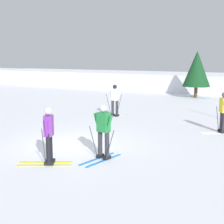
{
  "coord_description": "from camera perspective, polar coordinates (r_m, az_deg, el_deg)",
  "views": [
    {
      "loc": [
        6.72,
        -9.03,
        3.13
      ],
      "look_at": [
        0.28,
        2.35,
        0.9
      ],
      "focal_mm": 51.54,
      "sensor_mm": 36.0,
      "label": 1
    }
  ],
  "objects": [
    {
      "name": "ground_plane",
      "position": [
        11.68,
        -6.93,
        -5.94
      ],
      "size": [
        120.0,
        120.0,
        0.0
      ],
      "primitive_type": "plane",
      "color": "white"
    },
    {
      "name": "far_snow_ridge",
      "position": [
        31.22,
        17.05,
        4.95
      ],
      "size": [
        80.0,
        6.37,
        1.56
      ],
      "primitive_type": "cube",
      "color": "white",
      "rests_on": "ground"
    },
    {
      "name": "skier_white",
      "position": [
        17.05,
        0.48,
        2.22
      ],
      "size": [
        1.0,
        1.63,
        1.71
      ],
      "color": "silver",
      "rests_on": "ground"
    },
    {
      "name": "skier_purple",
      "position": [
        9.58,
        -11.19,
        -3.87
      ],
      "size": [
        1.57,
        1.12,
        1.71
      ],
      "color": "gold",
      "rests_on": "ground"
    },
    {
      "name": "skier_green",
      "position": [
        9.89,
        -1.55,
        -3.26
      ],
      "size": [
        0.99,
        1.64,
        1.71
      ],
      "color": "#237AC6",
      "rests_on": "ground"
    },
    {
      "name": "skier_yellow",
      "position": [
        14.12,
        19.12,
        0.12
      ],
      "size": [
        1.54,
        1.19,
        1.71
      ],
      "color": "silver",
      "rests_on": "ground"
    },
    {
      "name": "conifer_far_left",
      "position": [
        25.92,
        14.81,
        7.43
      ],
      "size": [
        2.13,
        2.13,
        3.63
      ],
      "color": "#513823",
      "rests_on": "ground"
    }
  ]
}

